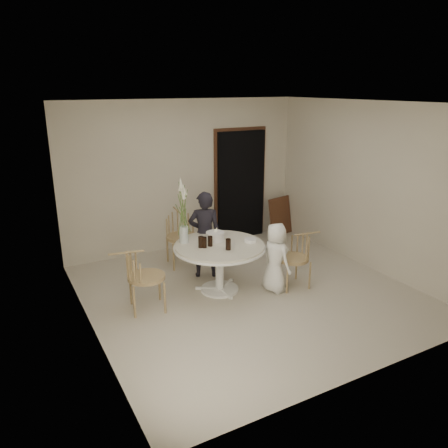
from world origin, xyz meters
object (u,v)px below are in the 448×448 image
table (219,252)px  boy (276,258)px  girl (205,235)px  chair_far (180,229)px  chair_right (300,252)px  birthday_cake (215,236)px  flower_vase (183,214)px  chair_left (137,272)px

table → boy: (0.72, -0.39, -0.09)m
girl → chair_far: bearing=-57.9°
chair_right → birthday_cake: birthday_cake is taller
birthday_cake → chair_right: bearing=-27.0°
table → flower_vase: flower_vase is taller
chair_right → chair_left: size_ratio=0.96×
boy → girl: bearing=26.9°
flower_vase → birthday_cake: bearing=-18.1°
table → birthday_cake: (0.02, 0.17, 0.18)m
table → flower_vase: size_ratio=1.36×
table → chair_right: chair_right is taller
boy → chair_right: bearing=-98.7°
chair_left → birthday_cake: (1.26, 0.18, 0.23)m
flower_vase → chair_far: bearing=70.6°
table → birthday_cake: size_ratio=4.90×
chair_left → flower_vase: (0.82, 0.32, 0.60)m
table → chair_far: size_ratio=1.47×
birthday_cake → girl: bearing=86.1°
chair_left → girl: girl is taller
chair_left → girl: bearing=-55.3°
chair_far → table: bearing=-79.7°
chair_left → flower_vase: bearing=-58.7°
chair_far → birthday_cake: bearing=-78.2°
birthday_cake → flower_vase: size_ratio=0.28×
chair_far → chair_right: (1.22, -1.71, -0.05)m
chair_right → boy: size_ratio=0.80×
flower_vase → boy: bearing=-32.0°
chair_right → girl: 1.49m
chair_left → birthday_cake: bearing=-71.9°
chair_right → flower_vase: 1.83m
table → chair_right: bearing=-19.2°
chair_far → chair_left: (-1.17, -1.31, -0.02)m
table → chair_left: size_ratio=1.53×
table → girl: (0.05, 0.59, 0.08)m
table → chair_left: bearing=-180.0°
chair_right → girl: size_ratio=0.60×
table → girl: size_ratio=0.96×
boy → chair_far: bearing=17.4°
chair_left → boy: (1.96, -0.39, -0.04)m
chair_far → girl: girl is taller
chair_right → flower_vase: bearing=-108.0°
table → birthday_cake: bearing=83.1°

